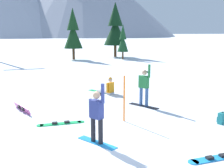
{
  "coord_description": "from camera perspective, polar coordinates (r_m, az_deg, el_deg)",
  "views": [
    {
      "loc": [
        -2.97,
        -7.47,
        3.45
      ],
      "look_at": [
        0.95,
        4.58,
        1.0
      ],
      "focal_mm": 43.24,
      "sensor_mm": 36.0,
      "label": 1
    }
  ],
  "objects": [
    {
      "name": "loose_snowboard_far_spare",
      "position": [
        12.6,
        -18.54,
        -4.86
      ],
      "size": [
        0.75,
        1.73,
        0.28
      ],
      "color": "pink",
      "rests_on": "ground_plane"
    },
    {
      "name": "snowboarder_foreground",
      "position": [
        8.42,
        -3.26,
        -6.62
      ],
      "size": [
        1.02,
        1.42,
        1.94
      ],
      "color": "#1E8CD8",
      "rests_on": "ground_plane"
    },
    {
      "name": "backpack_teal",
      "position": [
        11.16,
        22.22,
        -6.74
      ],
      "size": [
        0.36,
        0.33,
        0.47
      ],
      "color": "#1E7A7F",
      "rests_on": "ground_plane"
    },
    {
      "name": "loose_snowboard_near_left",
      "position": [
        10.57,
        -10.76,
        -8.17
      ],
      "size": [
        1.81,
        0.33,
        0.09
      ],
      "color": "#19B259",
      "rests_on": "ground_plane"
    },
    {
      "name": "pine_tree_broad",
      "position": [
        34.62,
        2.31,
        9.22
      ],
      "size": [
        1.43,
        1.43,
        4.43
      ],
      "color": "#472D19",
      "rests_on": "ground_plane"
    },
    {
      "name": "pine_tree_twin",
      "position": [
        34.64,
        -8.24,
        10.92
      ],
      "size": [
        2.34,
        2.34,
        6.43
      ],
      "color": "#472D19",
      "rests_on": "ground_plane"
    },
    {
      "name": "loose_snowboard_near_right",
      "position": [
        8.27,
        21.19,
        -14.33
      ],
      "size": [
        1.79,
        0.32,
        0.09
      ],
      "color": "#1E8CD8",
      "rests_on": "ground_plane"
    },
    {
      "name": "ground_plane",
      "position": [
        8.75,
        3.46,
        -12.31
      ],
      "size": [
        800.0,
        800.0,
        0.0
      ],
      "primitive_type": "plane",
      "color": "silver"
    },
    {
      "name": "snowboarder_midground",
      "position": [
        12.65,
        6.8,
        -0.55
      ],
      "size": [
        1.04,
        1.47,
        2.0
      ],
      "color": "black",
      "rests_on": "ground_plane"
    },
    {
      "name": "pine_tree_tall",
      "position": [
        38.04,
        0.7,
        11.9
      ],
      "size": [
        3.19,
        3.19,
        7.48
      ],
      "color": "#472D19",
      "rests_on": "ground_plane"
    },
    {
      "name": "snowboarder_background",
      "position": [
        15.28,
        -0.85,
        -0.81
      ],
      "size": [
        1.24,
        1.69,
        0.97
      ],
      "color": "#B7B7BC",
      "rests_on": "ground_plane"
    },
    {
      "name": "trail_marker_pole",
      "position": [
        10.46,
        2.58,
        -3.14
      ],
      "size": [
        0.06,
        0.06,
        1.81
      ],
      "primitive_type": "cylinder",
      "color": "orange",
      "rests_on": "ground_plane"
    }
  ]
}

